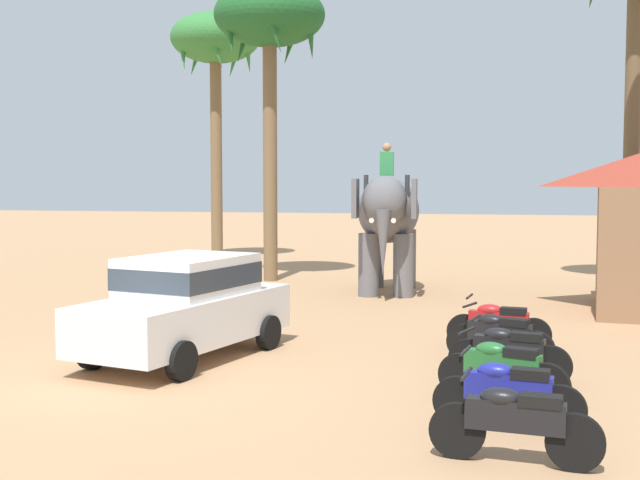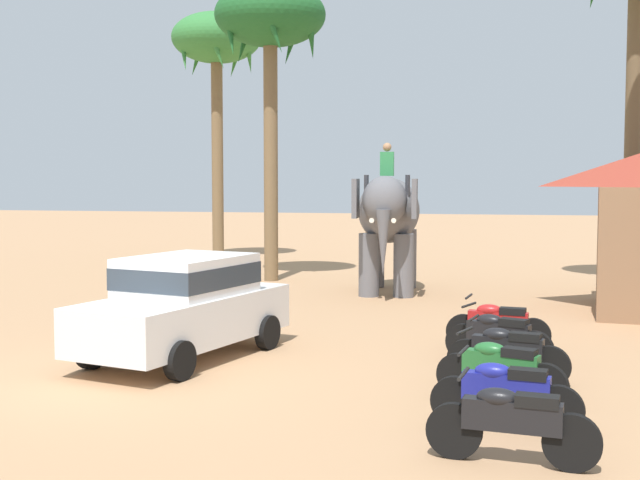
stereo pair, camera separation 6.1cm
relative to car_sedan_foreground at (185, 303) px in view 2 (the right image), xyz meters
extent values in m
plane|color=tan|center=(-0.26, -1.20, -0.93)|extent=(120.00, 120.00, 0.00)
cube|color=white|center=(-0.01, -0.04, -0.25)|extent=(2.66, 4.39, 0.76)
cube|color=white|center=(0.02, 0.06, 0.45)|extent=(2.03, 2.42, 0.64)
cube|color=#2D3842|center=(0.02, 0.06, 0.45)|extent=(2.06, 2.44, 0.35)
cylinder|color=black|center=(0.50, -1.48, -0.63)|extent=(0.32, 0.63, 0.60)
cylinder|color=black|center=(-1.15, -1.06, -0.63)|extent=(0.32, 0.63, 0.60)
cylinder|color=black|center=(1.13, 0.99, -0.63)|extent=(0.32, 0.63, 0.60)
cylinder|color=black|center=(-0.52, 1.41, -0.63)|extent=(0.32, 0.63, 0.60)
ellipsoid|color=slate|center=(2.17, 8.85, 1.22)|extent=(1.82, 3.21, 1.70)
cylinder|color=slate|center=(2.67, 7.95, -0.13)|extent=(0.52, 0.52, 1.60)
cylinder|color=slate|center=(1.80, 7.89, -0.13)|extent=(0.52, 0.52, 1.60)
cylinder|color=slate|center=(2.54, 9.81, -0.13)|extent=(0.52, 0.52, 1.60)
cylinder|color=slate|center=(1.66, 9.74, -0.13)|extent=(0.52, 0.52, 1.60)
ellipsoid|color=slate|center=(2.28, 7.22, 1.52)|extent=(1.17, 1.08, 1.20)
cube|color=slate|center=(3.00, 7.38, 1.57)|extent=(0.18, 0.81, 0.96)
cube|color=slate|center=(1.56, 7.27, 1.57)|extent=(0.18, 0.81, 0.96)
cone|color=slate|center=(2.32, 6.78, 0.52)|extent=(0.38, 0.38, 1.60)
cone|color=beige|center=(2.57, 6.84, 1.02)|extent=(0.16, 0.57, 0.21)
cone|color=beige|center=(2.05, 6.81, 1.02)|extent=(0.16, 0.57, 0.21)
cube|color=#338C4C|center=(2.23, 8.00, 2.42)|extent=(0.36, 0.26, 0.60)
sphere|color=#A87A56|center=(2.23, 8.00, 2.84)|extent=(0.22, 0.22, 0.22)
cylinder|color=#333338|center=(2.75, 8.03, 1.87)|extent=(0.12, 0.12, 0.55)
cylinder|color=#333338|center=(1.71, 7.96, 1.87)|extent=(0.12, 0.12, 0.55)
cylinder|color=black|center=(4.65, -4.05, -0.63)|extent=(0.61, 0.17, 0.60)
cylinder|color=black|center=(5.84, -4.20, -0.63)|extent=(0.61, 0.17, 0.60)
cube|color=black|center=(5.24, -4.13, -0.41)|extent=(1.04, 0.33, 0.32)
ellipsoid|color=black|center=(5.10, -4.11, -0.23)|extent=(0.47, 0.29, 0.20)
cube|color=black|center=(5.49, -4.16, -0.23)|extent=(0.46, 0.27, 0.12)
cylinder|color=black|center=(4.74, -4.06, -0.01)|extent=(0.11, 0.55, 0.04)
cylinder|color=black|center=(4.59, -2.85, -0.63)|extent=(0.61, 0.19, 0.60)
cylinder|color=black|center=(5.78, -3.03, -0.63)|extent=(0.61, 0.19, 0.60)
cube|color=navy|center=(5.18, -2.94, -0.41)|extent=(1.04, 0.35, 0.32)
ellipsoid|color=navy|center=(5.03, -2.92, -0.23)|extent=(0.47, 0.30, 0.20)
cube|color=black|center=(5.43, -2.98, -0.23)|extent=(0.47, 0.28, 0.12)
cylinder|color=black|center=(4.68, -2.86, -0.01)|extent=(0.12, 0.55, 0.04)
cylinder|color=black|center=(4.55, -1.50, -0.63)|extent=(0.60, 0.28, 0.60)
cylinder|color=black|center=(5.69, -1.88, -0.63)|extent=(0.60, 0.28, 0.60)
cube|color=#23662D|center=(5.12, -1.69, -0.41)|extent=(1.03, 0.51, 0.32)
ellipsoid|color=#23662D|center=(4.97, -1.64, -0.23)|extent=(0.49, 0.37, 0.20)
cube|color=black|center=(5.35, -1.77, -0.23)|extent=(0.49, 0.35, 0.12)
cylinder|color=black|center=(4.63, -1.53, -0.01)|extent=(0.21, 0.53, 0.04)
cylinder|color=black|center=(4.62, -0.45, -0.63)|extent=(0.61, 0.22, 0.60)
cylinder|color=black|center=(5.80, -0.71, -0.63)|extent=(0.61, 0.22, 0.60)
cube|color=black|center=(5.21, -0.58, -0.41)|extent=(1.04, 0.41, 0.32)
ellipsoid|color=black|center=(5.06, -0.55, -0.23)|extent=(0.48, 0.33, 0.20)
cube|color=black|center=(5.45, -0.63, -0.23)|extent=(0.48, 0.31, 0.12)
cylinder|color=black|center=(4.71, -0.47, -0.01)|extent=(0.15, 0.55, 0.04)
cylinder|color=black|center=(4.51, 0.86, -0.63)|extent=(0.60, 0.30, 0.60)
cylinder|color=black|center=(5.63, 0.45, -0.63)|extent=(0.60, 0.30, 0.60)
cube|color=black|center=(5.07, 0.65, -0.41)|extent=(1.03, 0.54, 0.32)
ellipsoid|color=black|center=(4.93, 0.70, -0.23)|extent=(0.50, 0.38, 0.20)
cube|color=black|center=(5.31, 0.57, -0.23)|extent=(0.49, 0.36, 0.12)
cylinder|color=black|center=(4.59, 0.82, -0.01)|extent=(0.22, 0.53, 0.04)
cylinder|color=black|center=(4.46, 1.84, -0.63)|extent=(0.61, 0.18, 0.60)
cylinder|color=black|center=(5.65, 1.68, -0.63)|extent=(0.61, 0.18, 0.60)
cube|color=red|center=(5.05, 1.76, -0.41)|extent=(1.04, 0.33, 0.32)
ellipsoid|color=red|center=(4.90, 1.78, -0.23)|extent=(0.47, 0.30, 0.20)
cube|color=black|center=(5.30, 1.73, -0.23)|extent=(0.47, 0.28, 0.12)
cylinder|color=black|center=(4.55, 1.83, -0.01)|extent=(0.11, 0.55, 0.04)
cylinder|color=brown|center=(-5.04, 15.80, 2.98)|extent=(0.41, 0.41, 7.82)
ellipsoid|color=#337A38|center=(-5.04, 15.80, 7.10)|extent=(3.20, 3.20, 1.80)
cone|color=#337A38|center=(-3.84, 15.80, 6.60)|extent=(0.40, 0.92, 1.64)
cone|color=#337A38|center=(-4.67, 16.94, 6.60)|extent=(0.91, 0.57, 1.67)
cone|color=#337A38|center=(-6.01, 16.50, 6.60)|extent=(0.73, 0.83, 1.69)
cone|color=#337A38|center=(-6.01, 15.09, 6.60)|extent=(0.73, 0.83, 1.69)
cone|color=#337A38|center=(-4.67, 14.65, 6.60)|extent=(0.91, 0.57, 1.67)
cylinder|color=brown|center=(8.45, 10.82, 3.40)|extent=(0.42, 0.42, 8.66)
cylinder|color=brown|center=(-1.53, 10.53, 2.81)|extent=(0.41, 0.41, 7.48)
ellipsoid|color=#1E5B28|center=(-1.53, 10.53, 6.75)|extent=(3.20, 3.20, 1.80)
cone|color=#1E5B28|center=(-0.33, 10.53, 6.25)|extent=(0.40, 0.92, 1.64)
cone|color=#1E5B28|center=(-1.16, 11.68, 6.25)|extent=(0.91, 0.57, 1.67)
cone|color=#1E5B28|center=(-2.50, 11.24, 6.25)|extent=(0.73, 0.83, 1.69)
cone|color=#1E5B28|center=(-2.50, 9.83, 6.25)|extent=(0.73, 0.83, 1.69)
cone|color=#1E5B28|center=(-1.16, 9.39, 6.25)|extent=(0.91, 0.57, 1.67)
camera|label=1|loc=(5.08, -12.80, 2.03)|focal=46.61mm
camera|label=2|loc=(5.14, -12.79, 2.03)|focal=46.61mm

